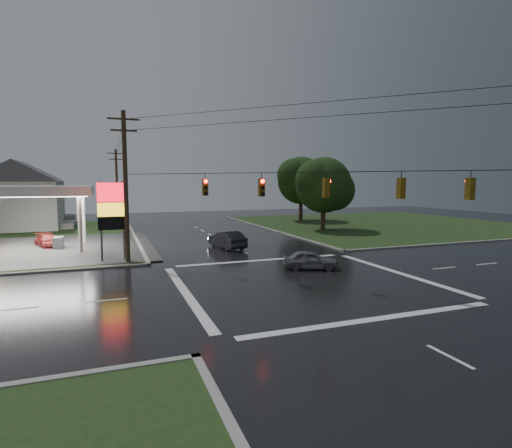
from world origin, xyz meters
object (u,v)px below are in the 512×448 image
object	(u,v)px
utility_pole_nw	(126,185)
house_far	(29,192)
tree_ne_near	(325,185)
pylon_sign	(112,208)
car_crossing	(310,260)
house_near	(21,195)
car_pump	(48,241)
car_north	(227,240)
utility_pole_n	(117,186)
tree_ne_far	(302,181)

from	to	relation	value
utility_pole_nw	house_far	xyz separation A→B (m)	(-12.45, 38.50, -1.32)
house_far	tree_ne_near	world-z (taller)	tree_ne_near
pylon_sign	car_crossing	world-z (taller)	pylon_sign
house_far	tree_ne_near	size ratio (longest dim) A/B	1.23
pylon_sign	tree_ne_near	size ratio (longest dim) A/B	0.67
pylon_sign	house_far	distance (m)	39.21
house_near	car_crossing	bearing A→B (deg)	-55.02
tree_ne_near	car_pump	size ratio (longest dim) A/B	2.20
car_north	utility_pole_n	bearing A→B (deg)	-81.74
utility_pole_n	house_near	bearing A→B (deg)	-170.09
utility_pole_nw	tree_ne_near	world-z (taller)	utility_pole_nw
utility_pole_nw	utility_pole_n	xyz separation A→B (m)	(0.00, 28.50, -0.25)
house_near	car_north	bearing A→B (deg)	-48.34
car_north	car_crossing	bearing A→B (deg)	94.65
utility_pole_n	car_north	distance (m)	26.56
utility_pole_n	car_north	xyz separation A→B (m)	(8.70, -24.65, -4.68)
utility_pole_n	car_pump	xyz separation A→B (m)	(-6.53, -18.32, -4.88)
pylon_sign	car_north	xyz separation A→B (m)	(9.70, 2.85, -3.23)
house_near	tree_ne_near	xyz separation A→B (m)	(35.09, -14.01, 1.16)
house_near	tree_ne_near	distance (m)	37.80
utility_pole_nw	utility_pole_n	size ratio (longest dim) A/B	1.05
car_north	car_crossing	world-z (taller)	car_north
utility_pole_nw	car_pump	world-z (taller)	utility_pole_nw
car_crossing	tree_ne_near	bearing A→B (deg)	-8.72
tree_ne_far	car_pump	distance (m)	36.57
house_far	utility_pole_n	bearing A→B (deg)	-38.77
pylon_sign	utility_pole_nw	xyz separation A→B (m)	(1.00, -1.00, 1.71)
pylon_sign	house_far	bearing A→B (deg)	106.98
utility_pole_n	house_near	distance (m)	11.67
utility_pole_nw	tree_ne_far	world-z (taller)	utility_pole_nw
car_north	car_pump	bearing A→B (deg)	-33.75
house_far	car_pump	bearing A→B (deg)	-78.20
pylon_sign	tree_ne_near	bearing A→B (deg)	25.01
pylon_sign	car_north	bearing A→B (deg)	16.37
utility_pole_n	tree_ne_far	distance (m)	26.96
tree_ne_far	car_pump	size ratio (longest dim) A/B	2.40
tree_ne_near	car_crossing	world-z (taller)	tree_ne_near
tree_ne_far	car_crossing	world-z (taller)	tree_ne_far
car_north	house_far	bearing A→B (deg)	-69.78
house_near	car_crossing	world-z (taller)	house_near
house_far	car_crossing	distance (m)	51.17
tree_ne_near	car_pump	world-z (taller)	tree_ne_near
car_pump	utility_pole_nw	bearing A→B (deg)	-78.31
pylon_sign	utility_pole_n	size ratio (longest dim) A/B	0.57
tree_ne_far	utility_pole_n	bearing A→B (deg)	171.45
tree_ne_far	car_crossing	distance (m)	34.87
pylon_sign	tree_ne_far	size ratio (longest dim) A/B	0.61
car_crossing	house_far	bearing A→B (deg)	51.77
house_near	car_pump	world-z (taller)	house_near
house_near	pylon_sign	bearing A→B (deg)	-67.72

